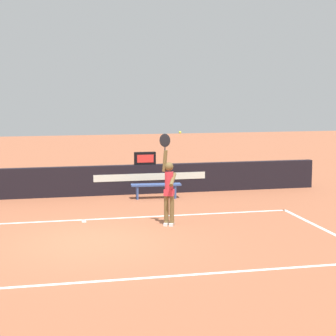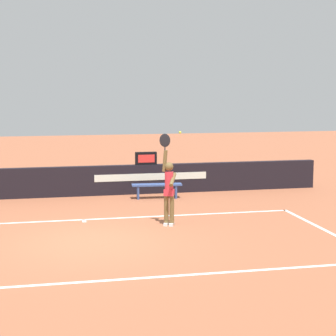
{
  "view_description": "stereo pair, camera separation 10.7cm",
  "coord_description": "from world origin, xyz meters",
  "px_view_note": "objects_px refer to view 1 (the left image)",
  "views": [
    {
      "loc": [
        -1.23,
        -13.58,
        3.56
      ],
      "look_at": [
        2.08,
        1.16,
        1.48
      ],
      "focal_mm": 64.33,
      "sensor_mm": 36.0,
      "label": 1
    },
    {
      "loc": [
        -1.12,
        -13.61,
        3.56
      ],
      "look_at": [
        2.08,
        1.16,
        1.48
      ],
      "focal_mm": 64.33,
      "sensor_mm": 36.0,
      "label": 2
    }
  ],
  "objects_px": {
    "speed_display": "(145,158)",
    "courtside_bench_near": "(156,187)",
    "tennis_player": "(169,188)",
    "tennis_ball": "(180,132)"
  },
  "relations": [
    {
      "from": "speed_display",
      "to": "courtside_bench_near",
      "type": "relative_size",
      "value": 0.44
    },
    {
      "from": "speed_display",
      "to": "tennis_player",
      "type": "xyz_separation_m",
      "value": [
        -0.24,
        -4.66,
        -0.2
      ]
    },
    {
      "from": "tennis_ball",
      "to": "courtside_bench_near",
      "type": "bearing_deg",
      "value": 88.31
    },
    {
      "from": "speed_display",
      "to": "tennis_player",
      "type": "relative_size",
      "value": 0.3
    },
    {
      "from": "tennis_player",
      "to": "courtside_bench_near",
      "type": "xyz_separation_m",
      "value": [
        0.42,
        3.71,
        -0.62
      ]
    },
    {
      "from": "speed_display",
      "to": "tennis_ball",
      "type": "relative_size",
      "value": 10.43
    },
    {
      "from": "speed_display",
      "to": "tennis_ball",
      "type": "xyz_separation_m",
      "value": [
        0.07,
        -4.57,
        1.2
      ]
    },
    {
      "from": "speed_display",
      "to": "courtside_bench_near",
      "type": "bearing_deg",
      "value": -79.43
    },
    {
      "from": "tennis_player",
      "to": "courtside_bench_near",
      "type": "height_order",
      "value": "tennis_player"
    },
    {
      "from": "tennis_player",
      "to": "tennis_ball",
      "type": "xyz_separation_m",
      "value": [
        0.31,
        0.1,
        1.41
      ]
    }
  ]
}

